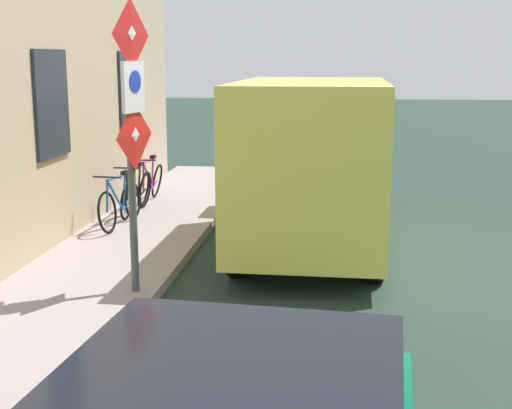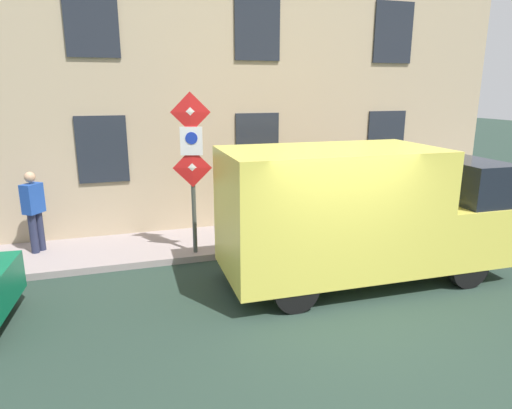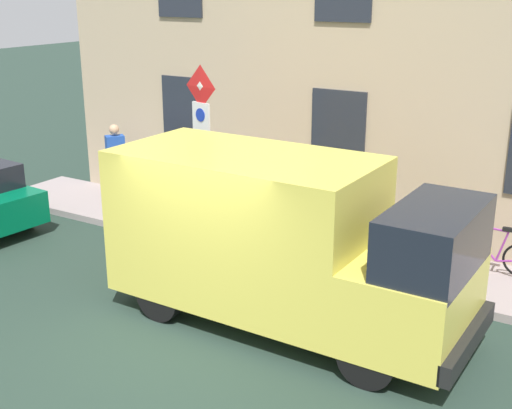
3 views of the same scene
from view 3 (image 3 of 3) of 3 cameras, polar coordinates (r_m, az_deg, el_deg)
name	(u,v)px [view 3 (image 3 of 3)]	position (r m, az deg, el deg)	size (l,w,h in m)	color
ground_plane	(190,340)	(9.80, -5.59, -11.30)	(80.00, 80.00, 0.00)	#24372E
sidewalk_slab	(312,249)	(12.71, 4.77, -3.80)	(1.97, 15.29, 0.14)	gray
building_facade	(349,62)	(13.08, 7.85, 11.81)	(0.75, 13.29, 6.80)	tan
sign_post_stacked	(202,134)	(12.40, -4.56, 5.98)	(0.20, 0.55, 3.19)	#474C47
delivery_van	(281,238)	(9.69, 2.12, -2.87)	(2.07, 5.36, 2.50)	#E4D452
bicycle_purple	(490,253)	(12.01, 19.13, -3.86)	(0.46, 1.71, 0.89)	black
bicycle_black	(436,242)	(12.21, 14.91, -3.10)	(0.46, 1.71, 0.89)	black
bicycle_blue	(385,233)	(12.47, 10.85, -2.34)	(0.46, 1.71, 0.89)	black
pedestrian	(116,159)	(15.45, -11.72, 3.75)	(0.48, 0.44, 1.72)	#262B47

